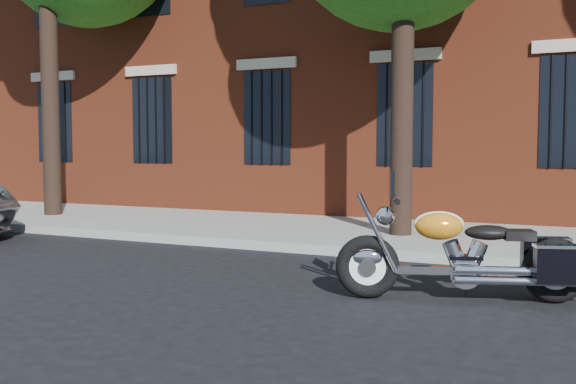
% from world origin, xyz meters
% --- Properties ---
extents(ground, '(120.00, 120.00, 0.00)m').
position_xyz_m(ground, '(0.00, 0.00, 0.00)').
color(ground, black).
rests_on(ground, ground).
extents(curb, '(40.00, 0.16, 0.15)m').
position_xyz_m(curb, '(0.00, 1.38, 0.07)').
color(curb, gray).
rests_on(curb, ground).
extents(sidewalk, '(40.00, 3.60, 0.15)m').
position_xyz_m(sidewalk, '(0.00, 3.26, 0.07)').
color(sidewalk, gray).
rests_on(sidewalk, ground).
extents(motorcycle, '(2.64, 1.25, 1.34)m').
position_xyz_m(motorcycle, '(2.18, -0.66, 0.45)').
color(motorcycle, black).
rests_on(motorcycle, ground).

